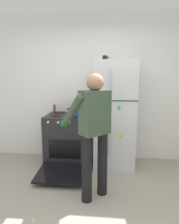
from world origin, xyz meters
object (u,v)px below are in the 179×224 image
object	(u,v)px
pepper_mill	(54,108)
red_pot	(76,112)
stove_range	(68,140)
person_cook	(93,126)
coffee_mug	(105,58)
refrigerator	(114,115)

from	to	relation	value
pepper_mill	red_pot	bearing A→B (deg)	-28.52
stove_range	pepper_mill	xyz separation A→B (m)	(-0.30, 0.22, 0.54)
person_cook	pepper_mill	size ratio (longest dim) A/B	10.99
stove_range	coffee_mug	world-z (taller)	coffee_mug
stove_range	red_pot	world-z (taller)	red_pot
person_cook	red_pot	distance (m)	0.99
red_pot	pepper_mill	xyz separation A→B (m)	(-0.46, 0.25, 0.01)
red_pot	coffee_mug	distance (m)	1.02
stove_range	person_cook	xyz separation A→B (m)	(0.52, -0.96, 0.52)
stove_range	coffee_mug	distance (m)	1.56
refrigerator	red_pot	xyz separation A→B (m)	(-0.66, -0.05, 0.06)
red_pot	pepper_mill	bearing A→B (deg)	151.48
refrigerator	person_cook	xyz separation A→B (m)	(-0.29, -0.97, 0.05)
refrigerator	coffee_mug	bearing A→B (deg)	164.17
person_cook	coffee_mug	bearing A→B (deg)	83.45
stove_range	pepper_mill	size ratio (longest dim) A/B	8.34
stove_range	red_pot	distance (m)	0.55
refrigerator	person_cook	distance (m)	1.02
red_pot	coffee_mug	world-z (taller)	coffee_mug
person_cook	pepper_mill	bearing A→B (deg)	125.07
refrigerator	pepper_mill	xyz separation A→B (m)	(-1.12, 0.20, 0.07)
person_cook	red_pot	world-z (taller)	person_cook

